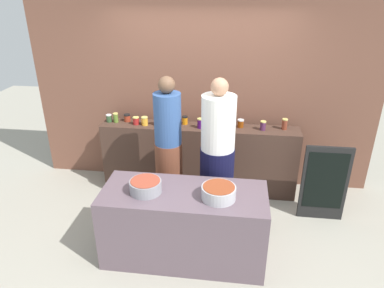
{
  "coord_description": "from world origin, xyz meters",
  "views": [
    {
      "loc": [
        0.48,
        -3.32,
        2.75
      ],
      "look_at": [
        0.0,
        0.35,
        1.05
      ],
      "focal_mm": 33.05,
      "sensor_mm": 36.0,
      "label": 1
    }
  ],
  "objects_px": {
    "preserve_jar_0": "(109,118)",
    "cooking_pot_left": "(146,186)",
    "preserve_jar_5": "(157,121)",
    "chalkboard_sign": "(324,183)",
    "preserve_jar_1": "(116,118)",
    "cook_with_tongs": "(169,156)",
    "preserve_jar_13": "(285,124)",
    "cook_in_cap": "(217,163)",
    "preserve_jar_10": "(226,125)",
    "cooking_pot_center": "(219,192)",
    "preserve_jar_6": "(169,122)",
    "preserve_jar_2": "(127,118)",
    "preserve_jar_9": "(212,125)",
    "preserve_jar_3": "(136,121)",
    "preserve_jar_7": "(185,120)",
    "preserve_jar_11": "(241,123)",
    "preserve_jar_4": "(145,121)",
    "preserve_jar_8": "(200,123)",
    "preserve_jar_12": "(263,126)"
  },
  "relations": [
    {
      "from": "preserve_jar_11",
      "to": "preserve_jar_13",
      "type": "distance_m",
      "value": 0.58
    },
    {
      "from": "preserve_jar_4",
      "to": "cook_in_cap",
      "type": "distance_m",
      "value": 1.29
    },
    {
      "from": "preserve_jar_1",
      "to": "preserve_jar_5",
      "type": "xyz_separation_m",
      "value": [
        0.6,
        -0.04,
        -0.0
      ]
    },
    {
      "from": "preserve_jar_1",
      "to": "preserve_jar_9",
      "type": "xyz_separation_m",
      "value": [
        1.35,
        -0.07,
        -0.01
      ]
    },
    {
      "from": "preserve_jar_5",
      "to": "cooking_pot_left",
      "type": "bearing_deg",
      "value": -82.41
    },
    {
      "from": "preserve_jar_11",
      "to": "preserve_jar_13",
      "type": "bearing_deg",
      "value": 0.1
    },
    {
      "from": "preserve_jar_10",
      "to": "cook_with_tongs",
      "type": "height_order",
      "value": "cook_with_tongs"
    },
    {
      "from": "preserve_jar_1",
      "to": "preserve_jar_11",
      "type": "height_order",
      "value": "preserve_jar_1"
    },
    {
      "from": "preserve_jar_3",
      "to": "cook_with_tongs",
      "type": "relative_size",
      "value": 0.06
    },
    {
      "from": "preserve_jar_3",
      "to": "cooking_pot_center",
      "type": "relative_size",
      "value": 0.31
    },
    {
      "from": "preserve_jar_1",
      "to": "cooking_pot_left",
      "type": "distance_m",
      "value": 1.67
    },
    {
      "from": "cooking_pot_center",
      "to": "preserve_jar_9",
      "type": "bearing_deg",
      "value": 97.1
    },
    {
      "from": "preserve_jar_6",
      "to": "cook_in_cap",
      "type": "height_order",
      "value": "cook_in_cap"
    },
    {
      "from": "preserve_jar_0",
      "to": "preserve_jar_8",
      "type": "xyz_separation_m",
      "value": [
        1.29,
        -0.07,
        0.02
      ]
    },
    {
      "from": "preserve_jar_8",
      "to": "preserve_jar_13",
      "type": "height_order",
      "value": "preserve_jar_13"
    },
    {
      "from": "preserve_jar_3",
      "to": "chalkboard_sign",
      "type": "height_order",
      "value": "preserve_jar_3"
    },
    {
      "from": "preserve_jar_0",
      "to": "preserve_jar_2",
      "type": "relative_size",
      "value": 1.03
    },
    {
      "from": "preserve_jar_1",
      "to": "preserve_jar_9",
      "type": "relative_size",
      "value": 1.23
    },
    {
      "from": "preserve_jar_13",
      "to": "cook_in_cap",
      "type": "relative_size",
      "value": 0.08
    },
    {
      "from": "preserve_jar_3",
      "to": "preserve_jar_12",
      "type": "bearing_deg",
      "value": 0.5
    },
    {
      "from": "preserve_jar_13",
      "to": "cooking_pot_center",
      "type": "height_order",
      "value": "preserve_jar_13"
    },
    {
      "from": "preserve_jar_5",
      "to": "chalkboard_sign",
      "type": "distance_m",
      "value": 2.3
    },
    {
      "from": "preserve_jar_1",
      "to": "cook_with_tongs",
      "type": "height_order",
      "value": "cook_with_tongs"
    },
    {
      "from": "chalkboard_sign",
      "to": "preserve_jar_0",
      "type": "bearing_deg",
      "value": 169.55
    },
    {
      "from": "chalkboard_sign",
      "to": "cooking_pot_center",
      "type": "bearing_deg",
      "value": -142.7
    },
    {
      "from": "cook_with_tongs",
      "to": "preserve_jar_2",
      "type": "bearing_deg",
      "value": 134.8
    },
    {
      "from": "preserve_jar_7",
      "to": "preserve_jar_3",
      "type": "bearing_deg",
      "value": -172.03
    },
    {
      "from": "preserve_jar_3",
      "to": "preserve_jar_11",
      "type": "bearing_deg",
      "value": 3.07
    },
    {
      "from": "preserve_jar_6",
      "to": "preserve_jar_12",
      "type": "distance_m",
      "value": 1.26
    },
    {
      "from": "preserve_jar_0",
      "to": "preserve_jar_11",
      "type": "height_order",
      "value": "preserve_jar_11"
    },
    {
      "from": "preserve_jar_0",
      "to": "preserve_jar_4",
      "type": "distance_m",
      "value": 0.53
    },
    {
      "from": "preserve_jar_0",
      "to": "cooking_pot_left",
      "type": "xyz_separation_m",
      "value": [
        0.89,
        -1.46,
        -0.15
      ]
    },
    {
      "from": "preserve_jar_1",
      "to": "chalkboard_sign",
      "type": "distance_m",
      "value": 2.88
    },
    {
      "from": "preserve_jar_0",
      "to": "preserve_jar_13",
      "type": "relative_size",
      "value": 0.73
    },
    {
      "from": "cooking_pot_center",
      "to": "cook_with_tongs",
      "type": "bearing_deg",
      "value": 129.05
    },
    {
      "from": "preserve_jar_3",
      "to": "cook_with_tongs",
      "type": "xyz_separation_m",
      "value": [
        0.57,
        -0.63,
        -0.19
      ]
    },
    {
      "from": "preserve_jar_4",
      "to": "chalkboard_sign",
      "type": "distance_m",
      "value": 2.45
    },
    {
      "from": "cook_with_tongs",
      "to": "preserve_jar_4",
      "type": "bearing_deg",
      "value": 125.82
    },
    {
      "from": "preserve_jar_3",
      "to": "preserve_jar_12",
      "type": "xyz_separation_m",
      "value": [
        1.71,
        0.02,
        0.01
      ]
    },
    {
      "from": "preserve_jar_1",
      "to": "preserve_jar_6",
      "type": "relative_size",
      "value": 1.26
    },
    {
      "from": "preserve_jar_8",
      "to": "chalkboard_sign",
      "type": "relative_size",
      "value": 0.14
    },
    {
      "from": "cooking_pot_left",
      "to": "cook_with_tongs",
      "type": "bearing_deg",
      "value": 83.73
    },
    {
      "from": "preserve_jar_11",
      "to": "preserve_jar_5",
      "type": "bearing_deg",
      "value": -176.64
    },
    {
      "from": "preserve_jar_9",
      "to": "preserve_jar_5",
      "type": "bearing_deg",
      "value": 177.54
    },
    {
      "from": "preserve_jar_4",
      "to": "preserve_jar_9",
      "type": "relative_size",
      "value": 1.11
    },
    {
      "from": "preserve_jar_7",
      "to": "preserve_jar_13",
      "type": "xyz_separation_m",
      "value": [
        1.33,
        -0.02,
        0.02
      ]
    },
    {
      "from": "preserve_jar_3",
      "to": "chalkboard_sign",
      "type": "bearing_deg",
      "value": -11.09
    },
    {
      "from": "preserve_jar_3",
      "to": "preserve_jar_9",
      "type": "xyz_separation_m",
      "value": [
        1.05,
        -0.02,
        0.0
      ]
    },
    {
      "from": "preserve_jar_3",
      "to": "chalkboard_sign",
      "type": "xyz_separation_m",
      "value": [
        2.48,
        -0.48,
        -0.52
      ]
    },
    {
      "from": "preserve_jar_6",
      "to": "preserve_jar_10",
      "type": "bearing_deg",
      "value": -1.84
    }
  ]
}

